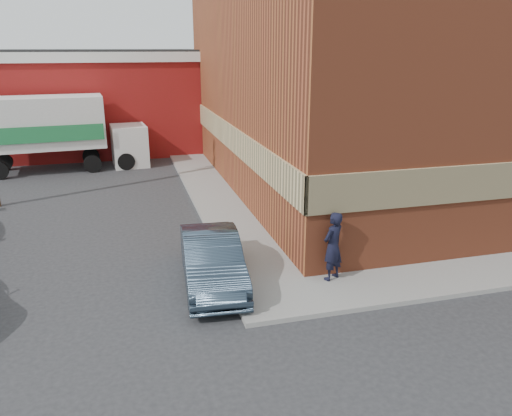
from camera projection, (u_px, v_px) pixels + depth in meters
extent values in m
plane|color=#28282B|center=(248.00, 288.00, 12.45)|extent=(90.00, 90.00, 0.00)
cube|color=brown|center=(387.00, 77.00, 21.43)|extent=(14.00, 18.00, 9.00)
cube|color=#D5BB83|center=(228.00, 135.00, 20.36)|extent=(0.08, 18.16, 1.00)
cube|color=gray|center=(209.00, 189.00, 20.84)|extent=(1.80, 18.00, 0.12)
cube|color=maroon|center=(61.00, 106.00, 28.56)|extent=(16.00, 8.00, 5.00)
cube|color=silver|center=(55.00, 56.00, 27.71)|extent=(16.30, 8.30, 0.50)
cube|color=black|center=(54.00, 50.00, 27.61)|extent=(16.00, 8.00, 0.10)
imported|color=black|center=(333.00, 246.00, 12.43)|extent=(0.78, 0.70, 1.78)
imported|color=#2C3B4A|center=(212.00, 260.00, 12.50)|extent=(1.68, 4.11, 1.33)
cube|color=white|center=(43.00, 123.00, 23.40)|extent=(5.69, 2.65, 2.39)
cube|color=#217C41|center=(42.00, 134.00, 22.52)|extent=(5.32, 0.46, 0.74)
cube|color=white|center=(123.00, 146.00, 24.97)|extent=(1.82, 2.15, 2.03)
cylinder|color=black|center=(4.00, 162.00, 24.17)|extent=(0.85, 0.34, 0.83)
cylinder|color=black|center=(93.00, 164.00, 23.83)|extent=(0.85, 0.34, 0.83)
cylinder|color=black|center=(91.00, 156.00, 25.48)|extent=(0.85, 0.34, 0.83)
cylinder|color=black|center=(126.00, 161.00, 24.33)|extent=(0.85, 0.34, 0.83)
cylinder|color=black|center=(122.00, 154.00, 25.98)|extent=(0.85, 0.34, 0.83)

